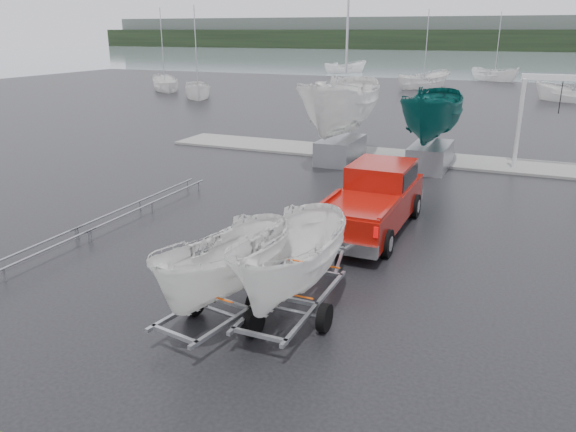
% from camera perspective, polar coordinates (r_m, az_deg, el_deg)
% --- Properties ---
extents(ground_plane, '(120.00, 120.00, 0.00)m').
position_cam_1_polar(ground_plane, '(15.29, 11.44, -4.76)').
color(ground_plane, black).
rests_on(ground_plane, ground).
extents(lake, '(300.00, 300.00, 0.00)m').
position_cam_1_polar(lake, '(114.03, 22.63, 14.06)').
color(lake, gray).
rests_on(lake, ground).
extents(dock, '(30.00, 3.00, 0.12)m').
position_cam_1_polar(dock, '(27.61, 17.27, 5.29)').
color(dock, gray).
rests_on(dock, ground).
extents(treeline, '(300.00, 8.00, 6.00)m').
position_cam_1_polar(treeline, '(183.89, 23.41, 16.05)').
color(treeline, black).
rests_on(treeline, ground).
extents(far_hill, '(300.00, 6.00, 10.00)m').
position_cam_1_polar(far_hill, '(191.87, 23.53, 16.67)').
color(far_hill, '#4C5651').
rests_on(far_hill, ground).
extents(pickup_truck, '(2.20, 5.85, 1.94)m').
position_cam_1_polar(pickup_truck, '(17.55, 8.82, 1.94)').
color(pickup_truck, maroon).
rests_on(pickup_truck, ground).
extents(trailer_hitched, '(1.79, 3.61, 4.90)m').
position_cam_1_polar(trailer_hitched, '(11.25, 0.50, 1.58)').
color(trailer_hitched, '#94979C').
rests_on(trailer_hitched, ground).
extents(trailer_parked, '(1.87, 3.75, 4.51)m').
position_cam_1_polar(trailer_parked, '(11.28, -6.43, 0.42)').
color(trailer_parked, '#94979C').
rests_on(trailer_parked, ground).
extents(boat_hoist, '(3.30, 2.18, 4.12)m').
position_cam_1_polar(boat_hoist, '(27.07, 25.81, 9.71)').
color(boat_hoist, silver).
rests_on(boat_hoist, ground).
extents(keelboat_0, '(2.81, 3.20, 10.99)m').
position_cam_1_polar(keelboat_0, '(26.15, 5.62, 15.14)').
color(keelboat_0, '#94979C').
rests_on(keelboat_0, ground).
extents(keelboat_1, '(2.39, 3.20, 7.46)m').
position_cam_1_polar(keelboat_1, '(25.44, 14.82, 13.01)').
color(keelboat_1, '#94979C').
rests_on(keelboat_1, ground).
extents(mast_rack_0, '(0.56, 6.50, 0.06)m').
position_cam_1_polar(mast_rack_0, '(19.69, -14.26, 1.39)').
color(mast_rack_0, '#94979C').
rests_on(mast_rack_0, ground).
extents(moored_boat_0, '(3.19, 3.21, 11.03)m').
position_cam_1_polar(moored_boat_0, '(52.96, -9.09, 11.76)').
color(moored_boat_0, white).
rests_on(moored_boat_0, ground).
extents(moored_boat_1, '(3.82, 3.84, 11.64)m').
position_cam_1_polar(moored_boat_1, '(63.28, 13.58, 12.53)').
color(moored_boat_1, white).
rests_on(moored_boat_1, ground).
extents(moored_boat_2, '(3.20, 3.16, 11.29)m').
position_cam_1_polar(moored_boat_2, '(55.15, 26.90, 10.30)').
color(moored_boat_2, white).
rests_on(moored_boat_2, ground).
extents(moored_boat_4, '(3.64, 3.64, 11.38)m').
position_cam_1_polar(moored_boat_4, '(84.72, 5.83, 14.30)').
color(moored_boat_4, white).
rests_on(moored_boat_4, ground).
extents(moored_boat_5, '(3.72, 3.71, 11.47)m').
position_cam_1_polar(moored_boat_5, '(74.87, 20.20, 12.77)').
color(moored_boat_5, white).
rests_on(moored_boat_5, ground).
extents(moored_boat_6, '(3.36, 3.37, 11.12)m').
position_cam_1_polar(moored_boat_6, '(59.93, -12.36, 12.32)').
color(moored_boat_6, white).
rests_on(moored_boat_6, ground).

